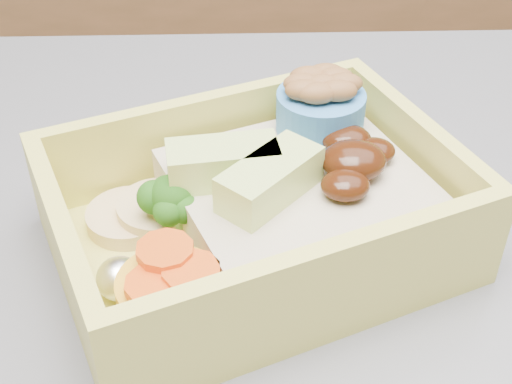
{
  "coord_description": "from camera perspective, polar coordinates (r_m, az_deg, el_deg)",
  "views": [
    {
      "loc": [
        -0.15,
        -0.24,
        1.19
      ],
      "look_at": [
        -0.14,
        0.05,
        0.96
      ],
      "focal_mm": 50.0,
      "sensor_mm": 36.0,
      "label": 1
    }
  ],
  "objects": [
    {
      "name": "bento_box",
      "position": [
        0.38,
        0.8,
        -1.09
      ],
      "size": [
        0.25,
        0.22,
        0.08
      ],
      "rotation": [
        0.0,
        0.0,
        0.39
      ],
      "color": "#D5CE58",
      "rests_on": "island"
    }
  ]
}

